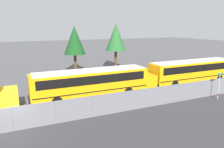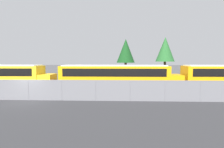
# 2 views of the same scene
# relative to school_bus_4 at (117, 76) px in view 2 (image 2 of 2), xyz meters

# --- Properties ---
(ground_plane) EXTENTS (200.00, 200.00, 0.00)m
(ground_plane) POSITION_rel_school_bus_4_xyz_m (-7.96, -4.69, -1.84)
(ground_plane) COLOR #4C4C4F
(fence) EXTENTS (128.62, 0.07, 1.88)m
(fence) POSITION_rel_school_bus_4_xyz_m (-7.96, -4.69, -0.88)
(fence) COLOR #9EA0A5
(fence) RESTS_ON ground_plane
(school_bus_4) EXTENTS (13.86, 2.50, 3.06)m
(school_bus_4) POSITION_rel_school_bus_4_xyz_m (0.00, 0.00, 0.00)
(school_bus_4) COLOR orange
(school_bus_4) RESTS_ON ground_plane
(tree_1) EXTENTS (3.52, 3.52, 7.88)m
(tree_1) POSITION_rel_school_bus_4_xyz_m (8.95, 13.45, 3.71)
(tree_1) COLOR #51381E
(tree_1) RESTS_ON ground_plane
(tree_2) EXTENTS (3.39, 3.39, 7.51)m
(tree_2) POSITION_rel_school_bus_4_xyz_m (1.51, 12.93, 3.42)
(tree_2) COLOR #51381E
(tree_2) RESTS_ON ground_plane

